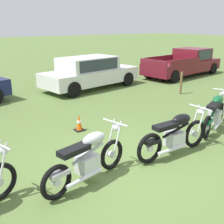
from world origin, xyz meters
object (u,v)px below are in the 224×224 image
Objects in this scene: motorcycle_silver at (88,159)px; motorcycle_black at (175,135)px; motorcycle_green at (215,113)px; car_white at (90,71)px; pickup_truck_burgundy at (185,62)px; fence_post_wooden at (181,83)px; traffic_cone at (79,123)px.

motorcycle_black is at bearing -16.08° from motorcycle_silver.
motorcycle_silver is 1.01× the size of motorcycle_green.
motorcycle_black and motorcycle_green have the same top height.
car_white is (1.86, 6.93, 0.32)m from motorcycle_black.
pickup_truck_burgundy is at bearing 19.72° from motorcycle_silver.
motorcycle_silver is 7.59m from fence_post_wooden.
motorcycle_green reaches higher than fence_post_wooden.
pickup_truck_burgundy is at bearing 24.52° from traffic_cone.
car_white reaches higher than traffic_cone.
motorcycle_green is 4.10m from fence_post_wooden.
pickup_truck_burgundy reaches higher than traffic_cone.
fence_post_wooden is at bearing 15.93° from motorcycle_silver.
motorcycle_black is at bearing -147.49° from pickup_truck_burgundy.
motorcycle_black is at bearing -114.21° from car_white.
pickup_truck_burgundy reaches higher than motorcycle_silver.
motorcycle_silver reaches higher than traffic_cone.
traffic_cone is at bearing -167.14° from fence_post_wooden.
fence_post_wooden is at bearing 12.86° from traffic_cone.
pickup_truck_burgundy is (6.16, -0.25, -0.05)m from car_white.
motorcycle_black is 4.47× the size of traffic_cone.
motorcycle_black is 2.12m from motorcycle_green.
motorcycle_green is 0.41× the size of car_white.
motorcycle_black is 7.18m from car_white.
traffic_cone is at bearing 52.19° from motorcycle_silver.
car_white reaches higher than motorcycle_green.
motorcycle_silver is 12.14m from pickup_truck_burgundy.
pickup_truck_burgundy reaches higher than motorcycle_green.
traffic_cone is (-3.15, 2.09, -0.27)m from motorcycle_green.
pickup_truck_burgundy is (10.21, 6.56, 0.27)m from motorcycle_silver.
motorcycle_green is at bearing -125.37° from fence_post_wooden.
pickup_truck_burgundy reaches higher than motorcycle_black.
car_white reaches higher than motorcycle_silver.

